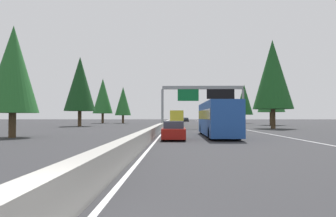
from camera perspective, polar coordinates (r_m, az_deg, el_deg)
ground_plane at (r=63.68m, az=-0.10°, el=-3.21°), size 320.00×320.00×0.00m
median_barrier at (r=83.66m, az=0.08°, el=-2.52°), size 180.00×0.56×0.90m
shoulder_stripe_right at (r=74.29m, az=9.05°, el=-2.96°), size 160.00×0.16×0.01m
shoulder_stripe_median at (r=73.66m, az=0.31°, el=-2.99°), size 160.00×0.16×0.01m
sign_gantry_overhead at (r=46.34m, az=6.79°, el=2.62°), size 0.50×12.68×6.53m
sedan_distant_a at (r=23.81m, az=1.09°, el=-4.28°), size 4.40×1.80×1.47m
bus_far_center at (r=27.87m, az=9.31°, el=-1.74°), size 11.50×2.55×3.10m
pickup_far_left at (r=64.79m, az=7.95°, el=-2.36°), size 5.60×2.00×1.86m
sedan_distant_b at (r=108.47m, az=1.41°, el=-2.18°), size 4.40×1.80×1.47m
box_truck_near_center at (r=57.23m, az=1.65°, el=-1.78°), size 8.50×2.40×2.95m
sedan_near_right at (r=127.99m, az=3.20°, el=-2.09°), size 4.40×1.80×1.47m
minivan_mid_right at (r=96.95m, az=1.42°, el=-2.10°), size 5.00×1.95×1.69m
sedan_mid_center at (r=109.34m, az=3.45°, el=-2.18°), size 4.40×1.80×1.47m
conifer_right_near at (r=48.74m, az=19.20°, el=6.12°), size 5.98×5.98×13.59m
conifer_right_mid at (r=68.46m, az=18.91°, el=3.54°), size 5.66×5.66×12.86m
conifer_right_far at (r=87.20m, az=14.22°, el=1.63°), size 4.80×4.80×10.92m
conifer_left_foreground at (r=29.55m, az=-27.27°, el=6.62°), size 4.30×4.30×9.77m
conifer_left_near at (r=59.84m, az=-16.33°, el=4.50°), size 5.85×5.85×13.29m
conifer_left_mid at (r=87.02m, az=-12.24°, el=2.34°), size 5.58×5.58×12.68m
conifer_left_far at (r=85.10m, az=-8.51°, el=1.38°), size 4.49×4.49×10.19m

